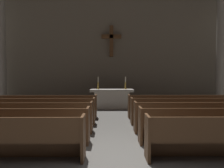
% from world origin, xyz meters
% --- Properties ---
extents(ground_plane, '(80.00, 80.00, 0.00)m').
position_xyz_m(ground_plane, '(0.00, 0.00, 0.00)').
color(ground_plane, '#66635E').
extents(pew_left_row_2, '(4.10, 0.50, 0.95)m').
position_xyz_m(pew_left_row_2, '(-2.70, 1.08, 0.48)').
color(pew_left_row_2, brown).
rests_on(pew_left_row_2, ground).
extents(pew_left_row_3, '(4.10, 0.50, 0.95)m').
position_xyz_m(pew_left_row_3, '(-2.70, 2.21, 0.48)').
color(pew_left_row_3, brown).
rests_on(pew_left_row_3, ground).
extents(pew_left_row_4, '(4.10, 0.50, 0.95)m').
position_xyz_m(pew_left_row_4, '(-2.70, 3.33, 0.48)').
color(pew_left_row_4, brown).
rests_on(pew_left_row_4, ground).
extents(pew_left_row_5, '(4.10, 0.50, 0.95)m').
position_xyz_m(pew_left_row_5, '(-2.70, 4.46, 0.48)').
color(pew_left_row_5, brown).
rests_on(pew_left_row_5, ground).
extents(pew_right_row_2, '(4.10, 0.50, 0.95)m').
position_xyz_m(pew_right_row_2, '(2.70, 1.08, 0.48)').
color(pew_right_row_2, brown).
rests_on(pew_right_row_2, ground).
extents(pew_right_row_3, '(4.10, 0.50, 0.95)m').
position_xyz_m(pew_right_row_3, '(2.70, 2.21, 0.48)').
color(pew_right_row_3, brown).
rests_on(pew_right_row_3, ground).
extents(pew_right_row_4, '(4.10, 0.50, 0.95)m').
position_xyz_m(pew_right_row_4, '(2.70, 3.33, 0.48)').
color(pew_right_row_4, brown).
rests_on(pew_right_row_4, ground).
extents(pew_right_row_5, '(4.10, 0.50, 0.95)m').
position_xyz_m(pew_right_row_5, '(2.70, 4.46, 0.48)').
color(pew_right_row_5, brown).
rests_on(pew_right_row_5, ground).
extents(column_left_third, '(0.90, 0.90, 6.17)m').
position_xyz_m(column_left_third, '(-6.00, 7.65, 3.00)').
color(column_left_third, '#9E998E').
rests_on(column_left_third, ground).
extents(column_right_third, '(0.90, 0.90, 6.17)m').
position_xyz_m(column_right_third, '(6.00, 7.65, 3.00)').
color(column_right_third, '#9E998E').
rests_on(column_right_third, ground).
extents(altar, '(2.20, 0.90, 1.01)m').
position_xyz_m(altar, '(0.00, 6.92, 0.53)').
color(altar, '#BCB7AD').
rests_on(altar, ground).
extents(candlestick_left, '(0.16, 0.16, 0.63)m').
position_xyz_m(candlestick_left, '(-0.70, 6.92, 1.21)').
color(candlestick_left, '#B79338').
rests_on(candlestick_left, altar).
extents(candlestick_right, '(0.16, 0.16, 0.63)m').
position_xyz_m(candlestick_right, '(0.70, 6.92, 1.21)').
color(candlestick_right, '#B79338').
rests_on(candlestick_right, altar).
extents(apse_with_cross, '(12.96, 0.47, 6.76)m').
position_xyz_m(apse_with_cross, '(0.00, 9.17, 3.38)').
color(apse_with_cross, '#706656').
rests_on(apse_with_cross, ground).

